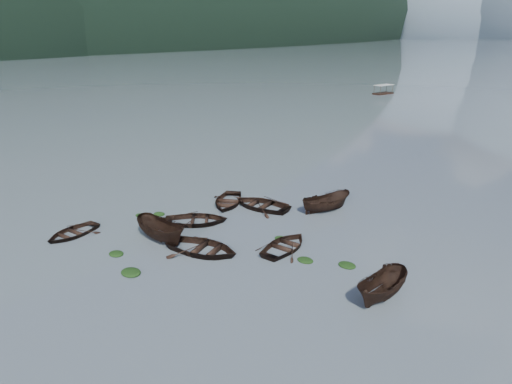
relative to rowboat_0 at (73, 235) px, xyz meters
The scene contains 21 objects.
ground_plane 7.86m from the rowboat_0, ahead, with size 2400.00×2400.00×0.00m, color #515C65.
left_ridge_far 533.89m from the rowboat_0, 152.18° to the left, with size 560.00×1400.00×380.00m, color black.
haze_mtn_a 933.86m from the rowboat_0, 105.67° to the left, with size 520.00×520.00×280.00m, color #475666.
rowboat_0 is the anchor object (origin of this frame).
rowboat_1 8.87m from the rowboat_0, 53.32° to the left, with size 3.38×4.73×0.98m, color black.
rowboat_2 6.62m from the rowboat_0, 32.37° to the left, with size 1.79×4.76×1.84m, color black.
rowboat_3 15.27m from the rowboat_0, 31.55° to the left, with size 3.04×4.25×0.88m, color black.
rowboat_4 9.99m from the rowboat_0, 24.16° to the left, with size 3.58×5.02×1.04m, color black.
rowboat_5 21.64m from the rowboat_0, 17.71° to the left, with size 1.63×4.33×1.67m, color black.
rowboat_6 12.39m from the rowboat_0, 69.40° to the left, with size 3.26×4.56×0.95m, color black.
rowboat_7 14.60m from the rowboat_0, 61.08° to the left, with size 3.54×4.96×1.03m, color black.
rowboat_8 19.36m from the rowboat_0, 53.54° to the left, with size 1.66×4.43×1.71m, color black.
weed_clump_0 4.97m from the rowboat_0, ahead, with size 1.07×0.87×0.23m, color black.
weed_clump_1 5.37m from the rowboat_0, 81.64° to the left, with size 0.90×0.72×0.20m, color black.
weed_clump_2 7.81m from the rowboat_0, ahead, with size 1.35×1.08×0.29m, color black.
weed_clump_3 14.90m from the rowboat_0, 37.28° to the left, with size 0.90×0.76×0.20m, color black.
weed_clump_4 16.74m from the rowboat_0, 26.41° to the left, with size 1.09×0.87×0.23m, color black.
weed_clump_5 6.67m from the rowboat_0, 75.06° to the left, with size 0.98×0.79×0.21m, color black.
weed_clump_6 8.18m from the rowboat_0, 35.06° to the left, with size 0.90×0.75×0.19m, color black.
weed_clump_7 19.37m from the rowboat_0, 26.22° to the left, with size 1.14×0.91×0.25m, color black.
pontoon_left 85.60m from the rowboat_0, 100.44° to the left, with size 2.13×5.12×1.96m, color black, non-canonical shape.
Camera 1 is at (21.27, -13.60, 13.96)m, focal length 32.00 mm.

